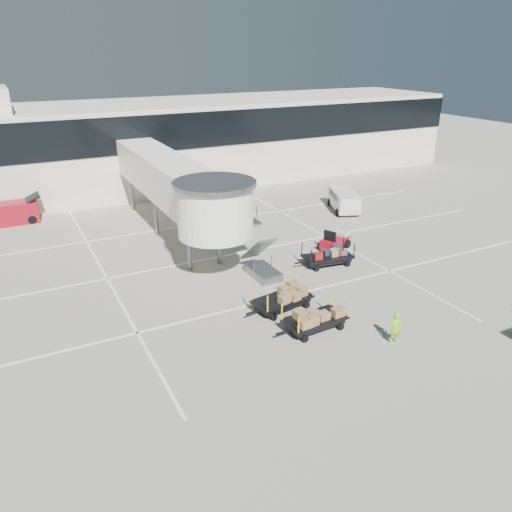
% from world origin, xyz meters
% --- Properties ---
extents(ground, '(140.00, 140.00, 0.00)m').
position_xyz_m(ground, '(0.00, 0.00, 0.00)').
color(ground, '#B0A99D').
rests_on(ground, ground).
extents(lane_markings, '(40.00, 30.00, 0.02)m').
position_xyz_m(lane_markings, '(-0.67, 9.33, 0.01)').
color(lane_markings, white).
rests_on(lane_markings, ground).
extents(terminal, '(64.00, 12.11, 15.20)m').
position_xyz_m(terminal, '(-0.35, 29.94, 4.11)').
color(terminal, silver).
rests_on(terminal, ground).
extents(jet_bridge, '(5.70, 20.40, 6.03)m').
position_xyz_m(jet_bridge, '(-3.97, 12.26, 4.28)').
color(jet_bridge, white).
rests_on(jet_bridge, ground).
extents(baggage_tug, '(2.50, 2.12, 1.48)m').
position_xyz_m(baggage_tug, '(5.19, 6.72, 0.54)').
color(baggage_tug, maroon).
rests_on(baggage_tug, ground).
extents(suitcase_cart, '(3.93, 1.97, 1.51)m').
position_xyz_m(suitcase_cart, '(3.11, 4.60, 0.55)').
color(suitcase_cart, black).
rests_on(suitcase_cart, ground).
extents(box_cart_near, '(3.91, 1.76, 1.51)m').
position_xyz_m(box_cart_near, '(-2.14, -1.71, 0.60)').
color(box_cart_near, black).
rests_on(box_cart_near, ground).
extents(box_cart_far, '(4.05, 2.09, 1.55)m').
position_xyz_m(box_cart_far, '(-2.52, 0.82, 0.60)').
color(box_cart_far, black).
rests_on(box_cart_far, ground).
extents(ground_worker, '(0.65, 0.48, 1.63)m').
position_xyz_m(ground_worker, '(0.65, -4.48, 0.82)').
color(ground_worker, '#83D716').
rests_on(ground_worker, ground).
extents(minivan, '(3.31, 4.76, 1.68)m').
position_xyz_m(minivan, '(11.06, 13.76, 1.01)').
color(minivan, silver).
rests_on(minivan, ground).
extents(belt_loader, '(4.61, 1.87, 2.22)m').
position_xyz_m(belt_loader, '(-14.63, 22.86, 0.85)').
color(belt_loader, maroon).
rests_on(belt_loader, ground).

